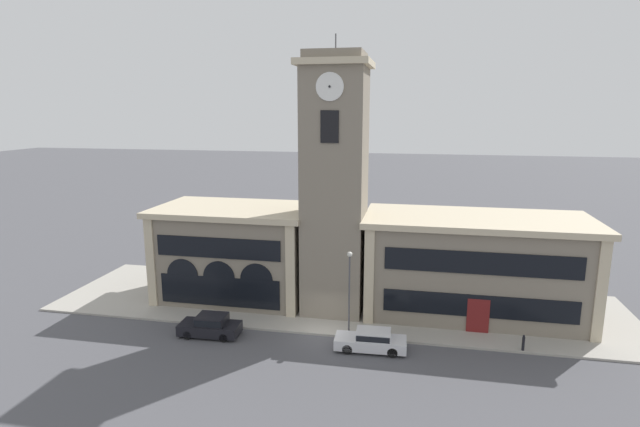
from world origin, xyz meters
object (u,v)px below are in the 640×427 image
(bollard, at_px, (523,343))
(parked_car_near, at_px, (211,325))
(parked_car_mid, at_px, (371,340))
(street_lamp, at_px, (349,280))

(bollard, bearing_deg, parked_car_near, -175.49)
(parked_car_mid, xyz_separation_m, street_lamp, (-1.76, 2.00, 3.26))
(parked_car_mid, relative_size, bollard, 4.41)
(street_lamp, xyz_separation_m, bollard, (11.38, -0.37, -3.31))
(parked_car_near, relative_size, street_lamp, 0.72)
(parked_car_near, distance_m, street_lamp, 10.10)
(bollard, bearing_deg, street_lamp, 178.16)
(parked_car_near, relative_size, parked_car_mid, 0.90)
(parked_car_near, distance_m, bollard, 20.81)
(parked_car_mid, distance_m, street_lamp, 4.21)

